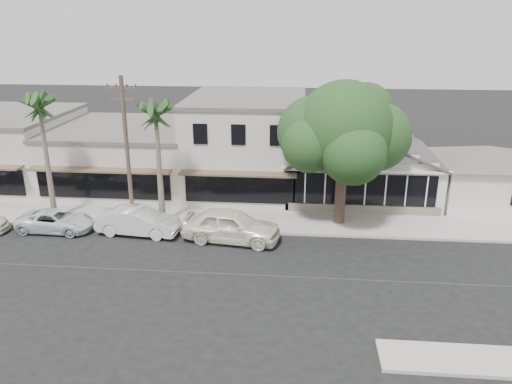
# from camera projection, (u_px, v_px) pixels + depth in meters

# --- Properties ---
(ground) EXTENTS (140.00, 140.00, 0.00)m
(ground) POSITION_uv_depth(u_px,v_px,m) (279.00, 276.00, 24.40)
(ground) COLOR black
(ground) RESTS_ON ground
(sidewalk_north) EXTENTS (90.00, 3.50, 0.15)m
(sidewalk_north) POSITION_uv_depth(u_px,v_px,m) (157.00, 217.00, 31.40)
(sidewalk_north) COLOR #9E9991
(sidewalk_north) RESTS_ON ground
(corner_shop) EXTENTS (10.40, 8.60, 5.10)m
(corner_shop) POSITION_uv_depth(u_px,v_px,m) (359.00, 159.00, 34.82)
(corner_shop) COLOR beige
(corner_shop) RESTS_ON ground
(side_cottage) EXTENTS (6.00, 6.00, 3.00)m
(side_cottage) POSITION_uv_depth(u_px,v_px,m) (483.00, 182.00, 33.57)
(side_cottage) COLOR beige
(side_cottage) RESTS_ON ground
(row_building_near) EXTENTS (8.00, 10.00, 6.50)m
(row_building_near) POSITION_uv_depth(u_px,v_px,m) (247.00, 144.00, 36.27)
(row_building_near) COLOR beige
(row_building_near) RESTS_ON ground
(row_building_midnear) EXTENTS (10.00, 10.00, 4.20)m
(row_building_midnear) POSITION_uv_depth(u_px,v_px,m) (128.00, 157.00, 37.42)
(row_building_midnear) COLOR beige
(row_building_midnear) RESTS_ON ground
(utility_pole) EXTENTS (1.80, 0.24, 9.00)m
(utility_pole) POSITION_uv_depth(u_px,v_px,m) (127.00, 150.00, 28.47)
(utility_pole) COLOR brown
(utility_pole) RESTS_ON ground
(car_0) EXTENTS (5.76, 2.95, 1.88)m
(car_0) POSITION_uv_depth(u_px,v_px,m) (231.00, 225.00, 27.98)
(car_0) COLOR silver
(car_0) RESTS_ON ground
(car_1) EXTENTS (4.94, 2.12, 1.58)m
(car_1) POSITION_uv_depth(u_px,v_px,m) (138.00, 221.00, 28.93)
(car_1) COLOR silver
(car_1) RESTS_ON ground
(car_2) EXTENTS (4.57, 2.21, 1.25)m
(car_2) POSITION_uv_depth(u_px,v_px,m) (56.00, 221.00, 29.42)
(car_2) COLOR silver
(car_2) RESTS_ON ground
(shade_tree) EXTENTS (7.86, 7.11, 8.73)m
(shade_tree) POSITION_uv_depth(u_px,v_px,m) (343.00, 131.00, 28.91)
(shade_tree) COLOR #4A372D
(shade_tree) RESTS_ON ground
(palm_east) EXTENTS (3.10, 3.10, 8.07)m
(palm_east) POSITION_uv_depth(u_px,v_px,m) (156.00, 113.00, 28.12)
(palm_east) COLOR #726651
(palm_east) RESTS_ON ground
(palm_mid) EXTENTS (3.23, 3.23, 8.29)m
(palm_mid) POSITION_uv_depth(u_px,v_px,m) (39.00, 106.00, 28.84)
(palm_mid) COLOR #726651
(palm_mid) RESTS_ON ground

